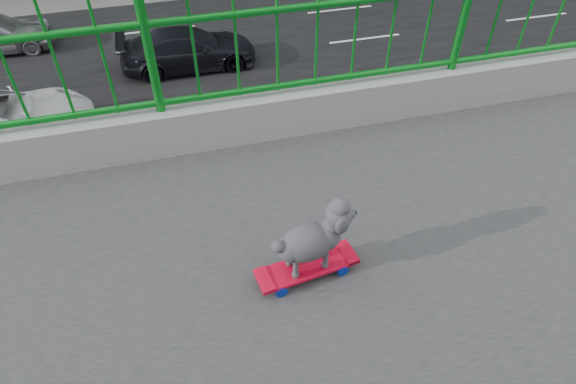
{
  "coord_description": "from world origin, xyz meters",
  "views": [
    {
      "loc": [
        1.3,
        0.08,
        9.0
      ],
      "look_at": [
        -0.71,
        0.63,
        7.07
      ],
      "focal_mm": 30.66,
      "sensor_mm": 36.0,
      "label": 1
    }
  ],
  "objects_px": {
    "poodle": "(312,238)",
    "car_3": "(188,49)",
    "car_5": "(171,256)",
    "skateboard": "(307,268)"
  },
  "relations": [
    {
      "from": "poodle",
      "to": "car_3",
      "type": "height_order",
      "value": "poodle"
    },
    {
      "from": "car_5",
      "to": "car_3",
      "type": "bearing_deg",
      "value": 171.08
    },
    {
      "from": "poodle",
      "to": "car_5",
      "type": "xyz_separation_m",
      "value": [
        -5.83,
        -1.18,
        -6.56
      ]
    },
    {
      "from": "poodle",
      "to": "car_5",
      "type": "bearing_deg",
      "value": -175.97
    },
    {
      "from": "poodle",
      "to": "skateboard",
      "type": "bearing_deg",
      "value": -90.0
    },
    {
      "from": "car_3",
      "to": "car_5",
      "type": "xyz_separation_m",
      "value": [
        9.6,
        -1.51,
        0.0
      ]
    },
    {
      "from": "car_3",
      "to": "car_5",
      "type": "bearing_deg",
      "value": 171.08
    },
    {
      "from": "poodle",
      "to": "car_3",
      "type": "xyz_separation_m",
      "value": [
        -15.43,
        0.32,
        -6.56
      ]
    },
    {
      "from": "skateboard",
      "to": "poodle",
      "type": "height_order",
      "value": "poodle"
    },
    {
      "from": "poodle",
      "to": "car_3",
      "type": "distance_m",
      "value": 16.77
    }
  ]
}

